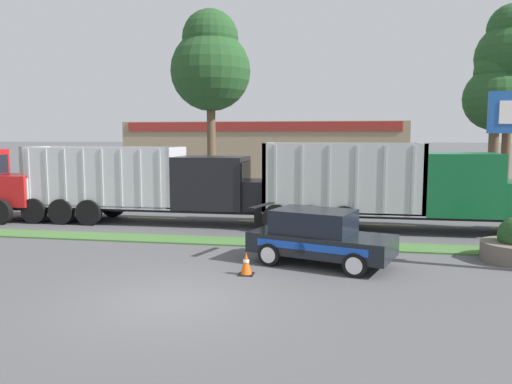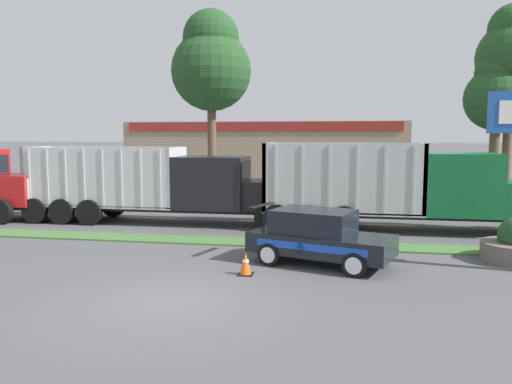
# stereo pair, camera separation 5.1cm
# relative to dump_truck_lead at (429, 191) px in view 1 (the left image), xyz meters

# --- Properties ---
(ground_plane) EXTENTS (600.00, 600.00, 0.00)m
(ground_plane) POSITION_rel_dump_truck_lead_xyz_m (-7.34, -10.01, -1.66)
(ground_plane) COLOR #515154
(grass_verge) EXTENTS (120.00, 1.31, 0.06)m
(grass_verge) POSITION_rel_dump_truck_lead_xyz_m (-7.34, -3.41, -1.63)
(grass_verge) COLOR #477538
(grass_verge) RESTS_ON ground_plane
(centre_line_2) EXTENTS (2.40, 0.14, 0.01)m
(centre_line_2) POSITION_rel_dump_truck_lead_xyz_m (-17.68, 1.25, -1.66)
(centre_line_2) COLOR yellow
(centre_line_2) RESTS_ON ground_plane
(centre_line_3) EXTENTS (2.40, 0.14, 0.01)m
(centre_line_3) POSITION_rel_dump_truck_lead_xyz_m (-12.28, 1.25, -1.66)
(centre_line_3) COLOR yellow
(centre_line_3) RESTS_ON ground_plane
(centre_line_4) EXTENTS (2.40, 0.14, 0.01)m
(centre_line_4) POSITION_rel_dump_truck_lead_xyz_m (-6.88, 1.25, -1.66)
(centre_line_4) COLOR yellow
(centre_line_4) RESTS_ON ground_plane
(centre_line_5) EXTENTS (2.40, 0.14, 0.01)m
(centre_line_5) POSITION_rel_dump_truck_lead_xyz_m (-1.48, 1.25, -1.66)
(centre_line_5) COLOR yellow
(centre_line_5) RESTS_ON ground_plane
(dump_truck_lead) EXTENTS (11.50, 2.84, 3.57)m
(dump_truck_lead) POSITION_rel_dump_truck_lead_xyz_m (0.00, 0.00, 0.00)
(dump_truck_lead) COLOR black
(dump_truck_lead) RESTS_ON ground_plane
(dump_truck_far_right) EXTENTS (12.25, 2.59, 3.36)m
(dump_truck_far_right) POSITION_rel_dump_truck_lead_xyz_m (-10.44, 0.08, -0.09)
(dump_truck_far_right) COLOR black
(dump_truck_far_right) RESTS_ON ground_plane
(rally_car) EXTENTS (4.57, 3.04, 1.68)m
(rally_car) POSITION_rel_dump_truck_lead_xyz_m (-4.10, -5.97, -0.81)
(rally_car) COLOR black
(rally_car) RESTS_ON ground_plane
(traffic_cone) EXTENTS (0.41, 0.41, 0.63)m
(traffic_cone) POSITION_rel_dump_truck_lead_xyz_m (-6.03, -7.51, -1.35)
(traffic_cone) COLOR black
(traffic_cone) RESTS_ON ground_plane
(store_building_backdrop) EXTENTS (25.38, 12.10, 5.12)m
(store_building_backdrop) POSITION_rel_dump_truck_lead_xyz_m (-10.66, 28.25, 0.90)
(store_building_backdrop) COLOR #9E896B
(store_building_backdrop) RESTS_ON ground_plane
(tree_behind_left) EXTENTS (4.01, 4.01, 9.21)m
(tree_behind_left) POSITION_rel_dump_truck_lead_xyz_m (6.01, 13.23, 4.86)
(tree_behind_left) COLOR brown
(tree_behind_left) RESTS_ON ground_plane
(tree_behind_centre) EXTENTS (5.23, 5.23, 12.01)m
(tree_behind_centre) POSITION_rel_dump_truck_lead_xyz_m (-12.07, 11.42, 6.90)
(tree_behind_centre) COLOR brown
(tree_behind_centre) RESTS_ON ground_plane
(tree_behind_right) EXTENTS (4.37, 4.37, 12.07)m
(tree_behind_right) POSITION_rel_dump_truck_lead_xyz_m (6.87, 13.58, 7.46)
(tree_behind_right) COLOR brown
(tree_behind_right) RESTS_ON ground_plane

